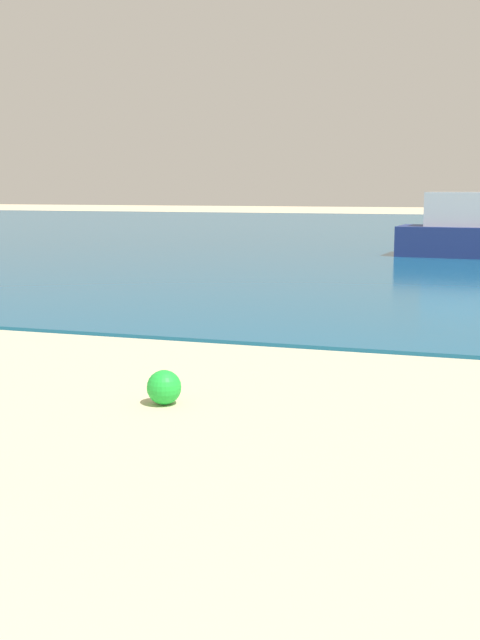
{
  "coord_description": "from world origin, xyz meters",
  "views": [
    {
      "loc": [
        1.78,
        1.25,
        2.36
      ],
      "look_at": [
        -0.5,
        8.43,
        1.09
      ],
      "focal_mm": 44.21,
      "sensor_mm": 36.0,
      "label": 1
    }
  ],
  "objects": [
    {
      "name": "beach_ball",
      "position": [
        -1.56,
        9.01,
        0.19
      ],
      "size": [
        0.38,
        0.38,
        0.38
      ],
      "primitive_type": "sphere",
      "color": "green",
      "rests_on": "ground"
    },
    {
      "name": "water",
      "position": [
        0.0,
        42.43,
        0.03
      ],
      "size": [
        160.0,
        60.0,
        0.06
      ],
      "primitive_type": "cube",
      "color": "#14567F",
      "rests_on": "ground"
    }
  ]
}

